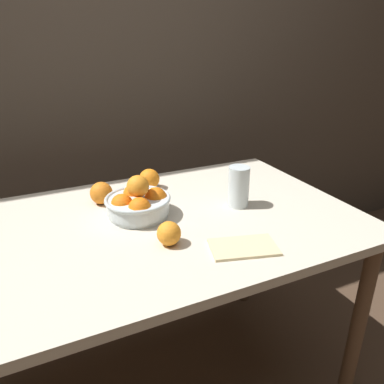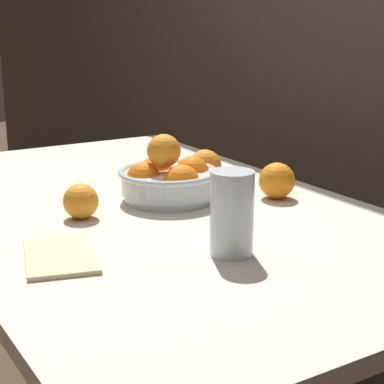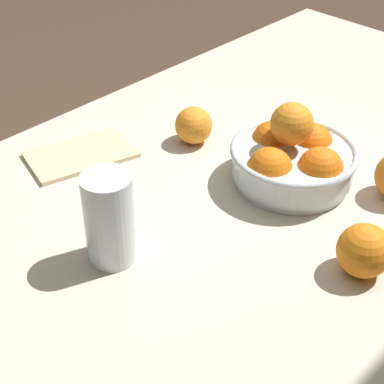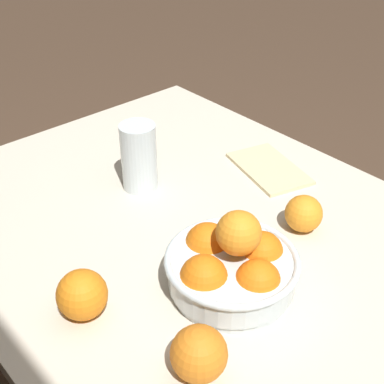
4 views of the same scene
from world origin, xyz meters
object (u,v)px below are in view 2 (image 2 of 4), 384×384
(juice_glass, at_px, (232,217))
(orange_loose_front, at_px, (205,166))
(orange_loose_near_bowl, at_px, (81,201))
(orange_loose_aside, at_px, (277,181))
(fruit_bowl, at_px, (169,179))

(juice_glass, xyz_separation_m, orange_loose_front, (-0.42, 0.22, -0.02))
(juice_glass, bearing_deg, orange_loose_near_bowl, -156.12)
(orange_loose_near_bowl, bearing_deg, orange_loose_aside, 78.17)
(orange_loose_front, xyz_separation_m, orange_loose_aside, (0.20, 0.06, -0.00))
(orange_loose_near_bowl, relative_size, orange_loose_aside, 0.89)
(orange_loose_front, height_order, orange_loose_aside, same)
(orange_loose_near_bowl, xyz_separation_m, orange_loose_front, (-0.11, 0.36, 0.00))
(juice_glass, height_order, orange_loose_front, juice_glass)
(orange_loose_near_bowl, distance_m, orange_loose_aside, 0.43)
(orange_loose_near_bowl, bearing_deg, juice_glass, 23.88)
(orange_loose_near_bowl, bearing_deg, fruit_bowl, 95.58)
(fruit_bowl, distance_m, juice_glass, 0.34)
(fruit_bowl, xyz_separation_m, orange_loose_near_bowl, (0.02, -0.21, -0.01))
(juice_glass, bearing_deg, orange_loose_aside, 129.19)
(juice_glass, distance_m, orange_loose_front, 0.48)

